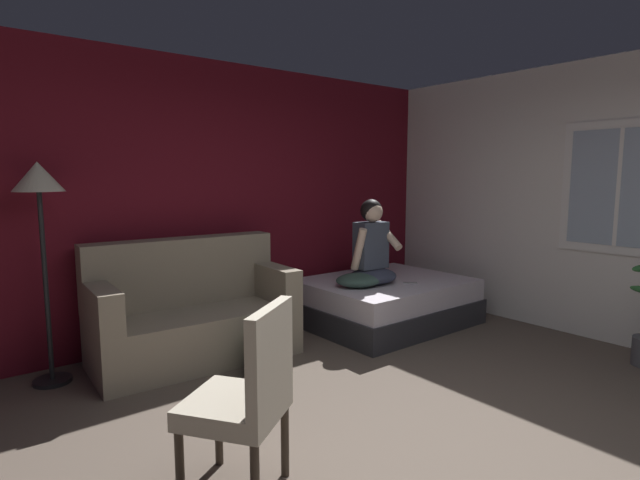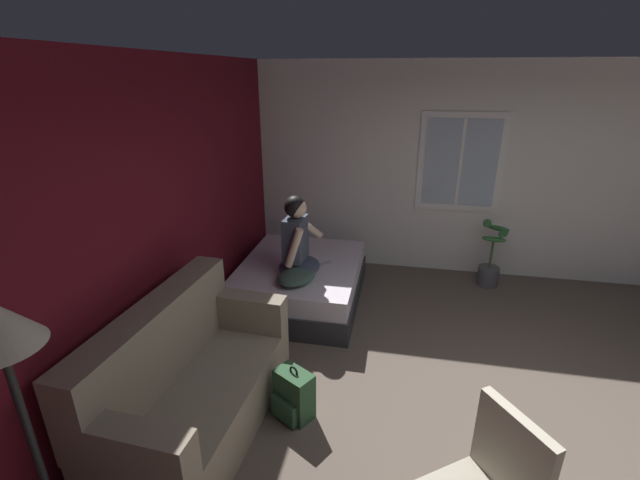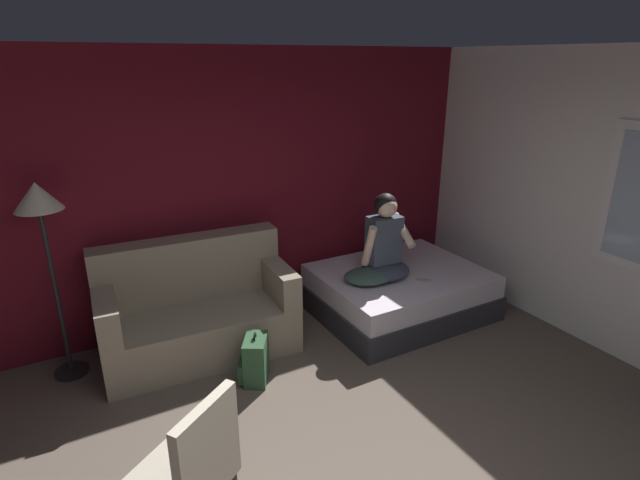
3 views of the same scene
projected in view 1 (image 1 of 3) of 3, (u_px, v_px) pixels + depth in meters
The scene contains 9 objects.
wall_back_accent at pixel (188, 201), 4.84m from camera, with size 11.09×0.16×2.70m, color maroon.
bed at pixel (385, 301), 5.42m from camera, with size 1.72×1.38×0.48m.
couch at pixel (192, 314), 4.37m from camera, with size 1.74×0.91×1.04m.
side_chair at pixel (247, 393), 2.46m from camera, with size 0.64×0.64×0.98m.
person_seated at pixel (372, 250), 5.16m from camera, with size 0.55×0.48×0.88m.
backpack at pixel (262, 351), 4.01m from camera, with size 0.34×0.35×0.46m.
throw_pillow at pixel (359, 280), 5.03m from camera, with size 0.48×0.36×0.14m, color #385147.
cell_phone at pixel (410, 283), 5.18m from camera, with size 0.07×0.14×0.01m, color #B7B7BC.
floor_lamp at pixel (39, 198), 3.69m from camera, with size 0.36×0.36×1.70m.
Camera 1 is at (-2.01, -1.50, 1.60)m, focal length 28.00 mm.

